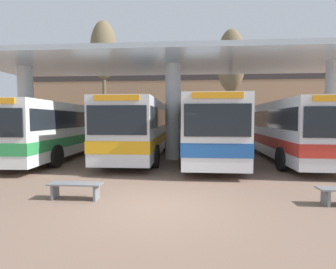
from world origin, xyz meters
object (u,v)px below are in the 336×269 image
at_px(transit_bus_center_bay, 140,127).
at_px(transit_bus_right_bay, 206,127).
at_px(transit_bus_left_bay, 64,128).
at_px(waiting_bench_mid_platform, 75,187).
at_px(poplar_tree_behind_left, 104,52).
at_px(poplar_tree_behind_right, 231,62).
at_px(parked_car_street, 146,130).
at_px(transit_bus_far_right_bay, 288,128).

bearing_deg(transit_bus_center_bay, transit_bus_right_bay, -176.57).
height_order(transit_bus_left_bay, waiting_bench_mid_platform, transit_bus_left_bay).
bearing_deg(transit_bus_left_bay, poplar_tree_behind_left, -92.97).
bearing_deg(waiting_bench_mid_platform, transit_bus_center_bay, 87.44).
xyz_separation_m(waiting_bench_mid_platform, poplar_tree_behind_right, (6.85, 16.21, 6.84)).
distance_m(transit_bus_right_bay, poplar_tree_behind_left, 12.97).
height_order(transit_bus_center_bay, poplar_tree_behind_right, poplar_tree_behind_right).
relative_size(poplar_tree_behind_right, parked_car_street, 2.35).
bearing_deg(transit_bus_left_bay, transit_bus_center_bay, 175.24).
distance_m(transit_bus_right_bay, parked_car_street, 14.95).
bearing_deg(transit_bus_center_bay, transit_bus_far_right_bay, 176.61).
bearing_deg(poplar_tree_behind_right, parked_car_street, 144.91).
relative_size(transit_bus_right_bay, poplar_tree_behind_left, 1.14).
bearing_deg(transit_bus_center_bay, poplar_tree_behind_left, -59.38).
xyz_separation_m(transit_bus_left_bay, transit_bus_far_right_bay, (12.98, -0.64, 0.02)).
distance_m(transit_bus_far_right_bay, waiting_bench_mid_platform, 11.65).
bearing_deg(poplar_tree_behind_left, transit_bus_right_bay, -41.30).
xyz_separation_m(transit_bus_right_bay, poplar_tree_behind_right, (2.63, 7.81, 5.37)).
bearing_deg(parked_car_street, poplar_tree_behind_right, -37.46).
bearing_deg(poplar_tree_behind_right, poplar_tree_behind_left, -178.23).
bearing_deg(poplar_tree_behind_right, transit_bus_far_right_bay, -78.30).
height_order(transit_bus_center_bay, transit_bus_far_right_bay, transit_bus_center_bay).
xyz_separation_m(poplar_tree_behind_left, parked_car_street, (2.67, 6.29, -7.13)).
xyz_separation_m(transit_bus_far_right_bay, poplar_tree_behind_left, (-12.88, 8.15, 6.42)).
height_order(transit_bus_left_bay, transit_bus_center_bay, transit_bus_center_bay).
bearing_deg(waiting_bench_mid_platform, poplar_tree_behind_right, 67.11).
distance_m(transit_bus_center_bay, transit_bus_far_right_bay, 8.25).
distance_m(transit_bus_center_bay, poplar_tree_behind_right, 11.66).
bearing_deg(parked_car_street, transit_bus_far_right_bay, -57.08).
xyz_separation_m(transit_bus_left_bay, transit_bus_center_bay, (4.74, -0.21, 0.07)).
xyz_separation_m(transit_bus_center_bay, transit_bus_right_bay, (3.85, 0.26, 0.00)).
xyz_separation_m(transit_bus_center_bay, parked_car_street, (-1.98, 14.01, -0.76)).
bearing_deg(waiting_bench_mid_platform, transit_bus_far_right_bay, 41.90).
distance_m(transit_bus_left_bay, transit_bus_far_right_bay, 13.00).
bearing_deg(transit_bus_left_bay, transit_bus_right_bay, 178.09).
height_order(poplar_tree_behind_left, parked_car_street, poplar_tree_behind_left).
height_order(transit_bus_right_bay, waiting_bench_mid_platform, transit_bus_right_bay).
relative_size(transit_bus_center_bay, poplar_tree_behind_right, 1.06).
bearing_deg(transit_bus_left_bay, parked_car_street, -103.55).
relative_size(transit_bus_right_bay, transit_bus_far_right_bay, 1.18).
xyz_separation_m(transit_bus_far_right_bay, parked_car_street, (-10.22, 14.44, -0.71)).
bearing_deg(transit_bus_right_bay, poplar_tree_behind_left, -41.03).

